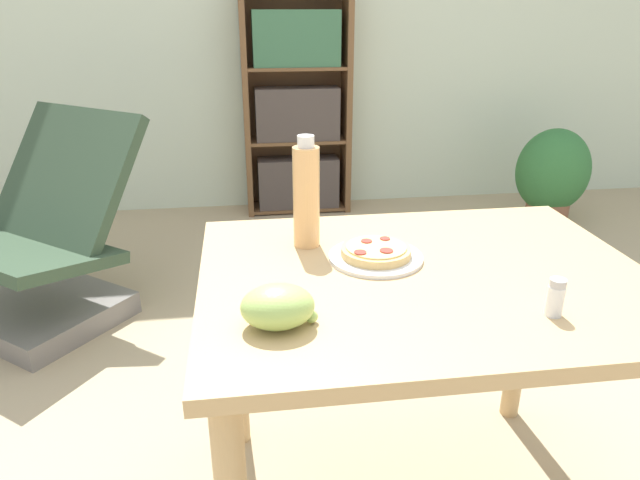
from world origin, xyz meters
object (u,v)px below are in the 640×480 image
pizza_on_plate (376,254)px  lounge_chair_near (45,257)px  drink_bottle (306,195)px  salt_shaker (556,298)px  grape_bunch (278,307)px  potted_plant_floor (552,175)px  bookshelf (297,110)px

pizza_on_plate → lounge_chair_near: (-1.17, 1.16, -0.45)m
drink_bottle → salt_shaker: size_ratio=3.59×
grape_bunch → potted_plant_floor: grape_bunch is taller
lounge_chair_near → potted_plant_floor: (2.77, 0.81, 0.03)m
pizza_on_plate → drink_bottle: 0.22m
pizza_on_plate → grape_bunch: grape_bunch is taller
lounge_chair_near → bookshelf: size_ratio=0.72×
potted_plant_floor → grape_bunch: bearing=-129.4°
grape_bunch → salt_shaker: size_ratio=1.88×
drink_bottle → pizza_on_plate: bearing=-35.9°
grape_bunch → lounge_chair_near: size_ratio=0.15×
grape_bunch → lounge_chair_near: 1.77m
grape_bunch → potted_plant_floor: 2.95m
lounge_chair_near → pizza_on_plate: bearing=-6.5°
lounge_chair_near → bookshelf: (1.23, 1.30, 0.38)m
drink_bottle → bookshelf: bearing=84.9°
pizza_on_plate → potted_plant_floor: size_ratio=0.38×
bookshelf → pizza_on_plate: bearing=-91.2°
salt_shaker → lounge_chair_near: lounge_chair_near is taller
grape_bunch → bookshelf: 2.76m
grape_bunch → bookshelf: bearing=83.6°
salt_shaker → bookshelf: (-0.23, 2.77, -0.10)m
pizza_on_plate → grape_bunch: 0.38m
bookshelf → potted_plant_floor: bearing=-17.5°
pizza_on_plate → bookshelf: (0.05, 2.46, -0.07)m
drink_bottle → potted_plant_floor: drink_bottle is taller
drink_bottle → lounge_chair_near: bearing=134.2°
lounge_chair_near → potted_plant_floor: size_ratio=1.68×
grape_bunch → bookshelf: bookshelf is taller
salt_shaker → bookshelf: size_ratio=0.06×
bookshelf → potted_plant_floor: size_ratio=2.33×
lounge_chair_near → bookshelf: 1.83m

